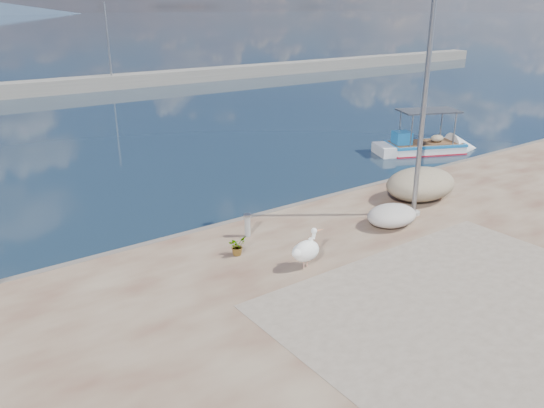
{
  "coord_description": "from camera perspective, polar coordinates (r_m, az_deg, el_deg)",
  "views": [
    {
      "loc": [
        -9.1,
        -8.79,
        7.09
      ],
      "look_at": [
        0.0,
        3.8,
        1.3
      ],
      "focal_mm": 35.0,
      "sensor_mm": 36.0,
      "label": 1
    }
  ],
  "objects": [
    {
      "name": "breakwater",
      "position": [
        50.05,
        -25.56,
        11.06
      ],
      "size": [
        120.0,
        2.2,
        7.5
      ],
      "color": "gray",
      "rests_on": "ground"
    },
    {
      "name": "potted_plant",
      "position": [
        15.01,
        -3.77,
        -4.5
      ],
      "size": [
        0.61,
        0.57,
        0.55
      ],
      "primitive_type": "imported",
      "rotation": [
        0.0,
        0.0,
        0.36
      ],
      "color": "#33722D",
      "rests_on": "quay"
    },
    {
      "name": "net_pile_c",
      "position": [
        19.95,
        15.68,
        2.08
      ],
      "size": [
        2.87,
        2.05,
        1.13
      ],
      "primitive_type": "ellipsoid",
      "color": "tan",
      "rests_on": "quay"
    },
    {
      "name": "pelican",
      "position": [
        14.2,
        3.72,
        -4.98
      ],
      "size": [
        1.11,
        0.59,
        1.07
      ],
      "rotation": [
        0.0,
        0.0,
        0.11
      ],
      "color": "tan",
      "rests_on": "quay"
    },
    {
      "name": "ground",
      "position": [
        14.5,
        8.94,
        -9.1
      ],
      "size": [
        1400.0,
        1400.0,
        0.0
      ],
      "primitive_type": "plane",
      "color": "#162635",
      "rests_on": "ground"
    },
    {
      "name": "net_pile_d",
      "position": [
        17.37,
        12.75,
        -1.21
      ],
      "size": [
        1.76,
        1.32,
        0.66
      ],
      "primitive_type": "ellipsoid",
      "color": "#BCB5AE",
      "rests_on": "quay"
    },
    {
      "name": "quay_patch",
      "position": [
        13.37,
        21.38,
        -10.63
      ],
      "size": [
        9.0,
        7.0,
        0.01
      ],
      "primitive_type": "cube",
      "color": "gray",
      "rests_on": "quay"
    },
    {
      "name": "boat_right",
      "position": [
        28.68,
        16.0,
        5.75
      ],
      "size": [
        5.59,
        3.74,
        2.57
      ],
      "rotation": [
        0.0,
        0.0,
        -0.41
      ],
      "color": "white",
      "rests_on": "ground"
    },
    {
      "name": "bollard_near",
      "position": [
        16.13,
        -2.66,
        -2.2
      ],
      "size": [
        0.23,
        0.23,
        0.71
      ],
      "color": "gray",
      "rests_on": "quay"
    },
    {
      "name": "lamp_post",
      "position": [
        17.7,
        15.84,
        8.96
      ],
      "size": [
        0.44,
        0.96,
        7.0
      ],
      "color": "gray",
      "rests_on": "quay"
    }
  ]
}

